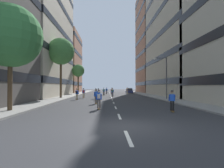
# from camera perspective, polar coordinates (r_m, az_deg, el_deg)

# --- Properties ---
(ground_plane) EXTENTS (178.59, 178.59, 0.00)m
(ground_plane) POSITION_cam_1_polar(r_m,az_deg,el_deg) (38.90, -0.45, -3.85)
(ground_plane) COLOR #333335
(sidewalk_left) EXTENTS (2.98, 81.85, 0.14)m
(sidewalk_left) POSITION_cam_1_polar(r_m,az_deg,el_deg) (43.34, -12.30, -3.43)
(sidewalk_left) COLOR gray
(sidewalk_left) RESTS_ON ground_plane
(sidewalk_right) EXTENTS (2.98, 81.85, 0.14)m
(sidewalk_right) POSITION_cam_1_polar(r_m,az_deg,el_deg) (43.69, 11.07, -3.41)
(sidewalk_right) COLOR gray
(sidewalk_right) RESTS_ON ground_plane
(lane_markings) EXTENTS (0.16, 67.20, 0.01)m
(lane_markings) POSITION_cam_1_polar(r_m,az_deg,el_deg) (39.64, -0.47, -3.79)
(lane_markings) COLOR silver
(lane_markings) RESTS_ON ground_plane
(building_left_mid) EXTENTS (12.16, 22.89, 26.35)m
(building_left_mid) POSITION_cam_1_polar(r_m,az_deg,el_deg) (41.86, -24.15, 14.78)
(building_left_mid) COLOR #BCB29E
(building_left_mid) RESTS_ON ground_plane
(building_left_far) EXTENTS (12.16, 16.13, 19.68)m
(building_left_far) POSITION_cam_1_polar(r_m,az_deg,el_deg) (61.21, -16.44, 6.62)
(building_left_far) COLOR #9E6B51
(building_left_far) RESTS_ON ground_plane
(building_right_mid) EXTENTS (12.16, 23.97, 35.39)m
(building_right_mid) POSITION_cam_1_polar(r_m,az_deg,el_deg) (43.94, 22.90, 20.22)
(building_right_mid) COLOR #B2A893
(building_right_mid) RESTS_ON ground_plane
(building_right_far) EXTENTS (12.16, 16.90, 34.37)m
(building_right_far) POSITION_cam_1_polar(r_m,az_deg,el_deg) (63.03, 14.53, 13.19)
(building_right_far) COLOR #9E6B51
(building_right_far) RESTS_ON ground_plane
(parked_car_near) EXTENTS (1.82, 4.40, 1.52)m
(parked_car_near) POSITION_cam_1_polar(r_m,az_deg,el_deg) (54.09, 5.68, -2.24)
(parked_car_near) COLOR navy
(parked_car_near) RESTS_ON ground_plane
(street_tree_near) EXTENTS (4.58, 4.58, 10.28)m
(street_tree_near) POSITION_cam_1_polar(r_m,az_deg,el_deg) (31.82, -16.39, 10.14)
(street_tree_near) COLOR #4C3823
(street_tree_near) RESTS_ON sidewalk_left
(street_tree_mid) EXTENTS (3.43, 3.43, 8.03)m
(street_tree_mid) POSITION_cam_1_polar(r_m,az_deg,el_deg) (49.30, -11.01, 4.26)
(street_tree_mid) COLOR #4C3823
(street_tree_mid) RESTS_ON sidewalk_left
(street_tree_far) EXTENTS (5.13, 5.13, 8.65)m
(street_tree_far) POSITION_cam_1_polar(r_m,az_deg,el_deg) (17.01, -30.35, 13.37)
(street_tree_far) COLOR #4C3823
(street_tree_far) RESTS_ON sidewalk_left
(streetlamp_right) EXTENTS (2.13, 0.30, 6.50)m
(streetlamp_right) POSITION_cam_1_polar(r_m,az_deg,el_deg) (28.49, 16.72, 3.38)
(streetlamp_right) COLOR #3F3F44
(streetlamp_right) RESTS_ON sidewalk_right
(skater_0) EXTENTS (0.56, 0.92, 1.78)m
(skater_0) POSITION_cam_1_polar(r_m,az_deg,el_deg) (48.11, -1.77, -2.05)
(skater_0) COLOR brown
(skater_0) RESTS_ON ground_plane
(skater_1) EXTENTS (0.56, 0.92, 1.78)m
(skater_1) POSITION_cam_1_polar(r_m,az_deg,el_deg) (31.34, -9.29, -2.73)
(skater_1) COLOR brown
(skater_1) RESTS_ON ground_plane
(skater_2) EXTENTS (0.54, 0.91, 1.78)m
(skater_2) POSITION_cam_1_polar(r_m,az_deg,el_deg) (35.16, 0.18, -2.52)
(skater_2) COLOR brown
(skater_2) RESTS_ON ground_plane
(skater_3) EXTENTS (0.54, 0.91, 1.78)m
(skater_3) POSITION_cam_1_polar(r_m,az_deg,el_deg) (20.87, -5.23, -3.80)
(skater_3) COLOR brown
(skater_3) RESTS_ON ground_plane
(skater_4) EXTENTS (0.55, 0.92, 1.78)m
(skater_4) POSITION_cam_1_polar(r_m,az_deg,el_deg) (40.62, -2.71, -2.29)
(skater_4) COLOR brown
(skater_4) RESTS_ON ground_plane
(skater_5) EXTENTS (0.56, 0.92, 1.78)m
(skater_5) POSITION_cam_1_polar(r_m,az_deg,el_deg) (29.20, -5.28, -2.94)
(skater_5) COLOR brown
(skater_5) RESTS_ON ground_plane
(skater_6) EXTENTS (0.56, 0.92, 1.78)m
(skater_6) POSITION_cam_1_polar(r_m,az_deg,el_deg) (15.21, 19.08, -4.89)
(skater_6) COLOR brown
(skater_6) RESTS_ON ground_plane
(skater_7) EXTENTS (0.54, 0.91, 1.78)m
(skater_7) POSITION_cam_1_polar(r_m,az_deg,el_deg) (41.53, -0.06, -2.26)
(skater_7) COLOR brown
(skater_7) RESTS_ON ground_plane
(skater_8) EXTENTS (0.55, 0.91, 1.78)m
(skater_8) POSITION_cam_1_polar(r_m,az_deg,el_deg) (50.16, 5.02, -2.00)
(skater_8) COLOR brown
(skater_8) RESTS_ON ground_plane
(skater_9) EXTENTS (0.54, 0.91, 1.78)m
(skater_9) POSITION_cam_1_polar(r_m,az_deg,el_deg) (15.90, -4.35, -4.64)
(skater_9) COLOR brown
(skater_9) RESTS_ON ground_plane
(skater_10) EXTENTS (0.55, 0.91, 1.78)m
(skater_10) POSITION_cam_1_polar(r_m,az_deg,el_deg) (26.75, -4.46, -3.14)
(skater_10) COLOR brown
(skater_10) RESTS_ON ground_plane
(skater_11) EXTENTS (0.57, 0.92, 1.78)m
(skater_11) POSITION_cam_1_polar(r_m,az_deg,el_deg) (27.58, -11.42, -2.99)
(skater_11) COLOR brown
(skater_11) RESTS_ON ground_plane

